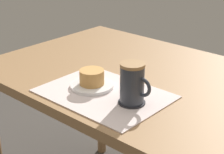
{
  "coord_description": "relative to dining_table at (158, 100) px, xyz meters",
  "views": [
    {
      "loc": [
        0.7,
        -1.04,
        1.3
      ],
      "look_at": [
        -0.07,
        -0.18,
        0.81
      ],
      "focal_mm": 60.0,
      "sensor_mm": 36.0,
      "label": 1
    }
  ],
  "objects": [
    {
      "name": "pastry_plate",
      "position": [
        -0.14,
        -0.21,
        0.09
      ],
      "size": [
        0.15,
        0.15,
        0.01
      ],
      "primitive_type": "cylinder",
      "color": "white",
      "rests_on": "placemat"
    },
    {
      "name": "coffee_mug",
      "position": [
        0.04,
        -0.21,
        0.15
      ],
      "size": [
        0.11,
        0.08,
        0.13
      ],
      "color": "#2D333D",
      "rests_on": "coffee_coaster"
    },
    {
      "name": "placemat",
      "position": [
        -0.07,
        -0.22,
        0.08
      ],
      "size": [
        0.42,
        0.3,
        0.0
      ],
      "primitive_type": "cube",
      "color": "silver",
      "rests_on": "dining_table"
    },
    {
      "name": "coffee_coaster",
      "position": [
        0.04,
        -0.21,
        0.08
      ],
      "size": [
        0.09,
        0.09,
        0.0
      ],
      "primitive_type": "cylinder",
      "color": "#232328",
      "rests_on": "placemat"
    },
    {
      "name": "pastry",
      "position": [
        -0.14,
        -0.21,
        0.12
      ],
      "size": [
        0.09,
        0.09,
        0.05
      ],
      "primitive_type": "cylinder",
      "color": "tan",
      "rests_on": "pastry_plate"
    },
    {
      "name": "dining_table",
      "position": [
        0.0,
        0.0,
        0.0
      ],
      "size": [
        1.34,
        0.79,
        0.76
      ],
      "color": "#997047",
      "rests_on": "ground_plane"
    }
  ]
}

